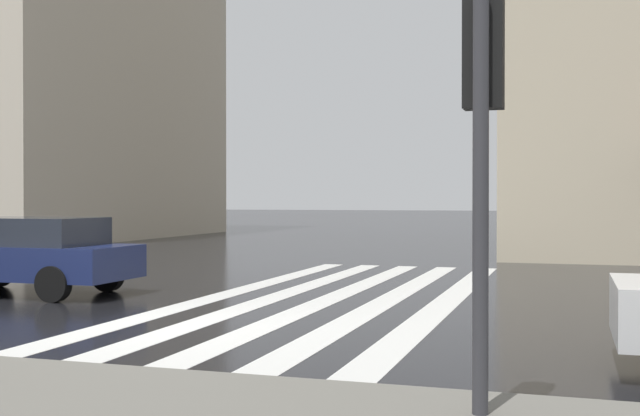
% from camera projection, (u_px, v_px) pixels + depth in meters
% --- Properties ---
extents(ground_plane, '(220.00, 220.00, 0.00)m').
position_uv_depth(ground_plane, '(157.00, 326.00, 10.86)').
color(ground_plane, black).
extents(zebra_crossing, '(13.00, 4.50, 0.01)m').
position_uv_depth(zebra_crossing, '(338.00, 296.00, 14.24)').
color(zebra_crossing, silver).
rests_on(zebra_crossing, ground_plane).
extents(traffic_signal_post, '(0.44, 0.30, 3.13)m').
position_uv_depth(traffic_signal_post, '(483.00, 111.00, 5.95)').
color(traffic_signal_post, '#333338').
rests_on(traffic_signal_post, sidewalk_pavement).
extents(car_navy, '(1.85, 4.10, 1.41)m').
position_uv_depth(car_navy, '(25.00, 253.00, 14.47)').
color(car_navy, navy).
rests_on(car_navy, ground_plane).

